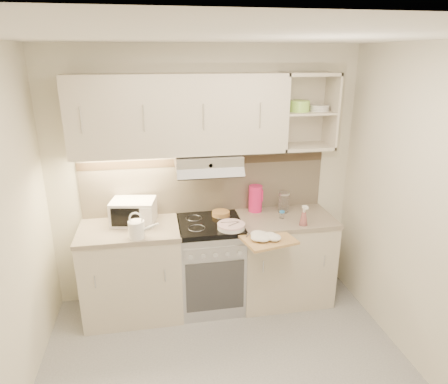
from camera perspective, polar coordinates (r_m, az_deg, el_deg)
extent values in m
cube|color=beige|center=(3.95, -2.71, 2.06)|extent=(3.00, 0.04, 2.50)
cube|color=beige|center=(3.28, 28.01, -3.85)|extent=(0.04, 2.80, 2.50)
cube|color=white|center=(2.40, 1.57, 21.40)|extent=(3.00, 2.80, 0.04)
cube|color=#C6B299|center=(3.95, -2.69, 1.61)|extent=(2.40, 0.02, 0.64)
cube|color=#3D2E21|center=(3.89, -2.72, 4.39)|extent=(2.40, 0.01, 0.08)
cube|color=beige|center=(3.62, -6.51, 10.95)|extent=(1.90, 0.34, 0.70)
cube|color=beige|center=(3.89, 11.78, 11.23)|extent=(0.50, 0.34, 0.70)
cylinder|color=#98D652|center=(3.85, 10.70, 11.98)|extent=(0.19, 0.19, 0.10)
cylinder|color=silver|center=(3.93, 13.47, 11.60)|extent=(0.18, 0.18, 0.06)
cube|color=#B7B7BC|center=(3.70, -2.36, 4.58)|extent=(0.60, 0.40, 0.12)
cube|color=beige|center=(3.98, -12.91, -11.20)|extent=(0.90, 0.60, 0.86)
cube|color=gray|center=(3.78, -13.41, -5.28)|extent=(0.92, 0.62, 0.04)
cube|color=beige|center=(4.16, 8.48, -9.50)|extent=(0.90, 0.60, 0.86)
cube|color=gray|center=(3.96, 8.79, -3.77)|extent=(0.92, 0.62, 0.04)
cube|color=#B7B7BC|center=(4.00, -1.95, -10.57)|extent=(0.60, 0.58, 0.85)
cube|color=black|center=(3.80, -2.02, -4.66)|extent=(0.60, 0.60, 0.05)
cube|color=silver|center=(3.83, -12.80, -2.71)|extent=(0.44, 0.36, 0.22)
cube|color=black|center=(3.70, -12.87, -3.54)|extent=(0.26, 0.06, 0.17)
cylinder|color=white|center=(3.53, -12.38, -5.24)|extent=(0.14, 0.14, 0.15)
cone|color=white|center=(3.49, -10.71, -5.03)|extent=(0.20, 0.09, 0.12)
torus|color=white|center=(3.49, -12.49, -3.78)|extent=(0.12, 0.05, 0.12)
cylinder|color=silver|center=(3.65, 1.03, -5.12)|extent=(0.25, 0.25, 0.02)
cylinder|color=silver|center=(3.64, 1.03, -4.89)|extent=(0.25, 0.25, 0.02)
cylinder|color=silver|center=(3.64, 1.03, -4.66)|extent=(0.25, 0.25, 0.02)
cube|color=silver|center=(3.63, 1.03, -4.50)|extent=(0.16, 0.04, 0.01)
cylinder|color=#B26447|center=(3.93, -0.45, -3.09)|extent=(0.18, 0.18, 0.04)
cylinder|color=#D61B5F|center=(4.01, 4.51, -0.94)|extent=(0.13, 0.13, 0.27)
cube|color=#D61B5F|center=(4.00, 5.49, -0.51)|extent=(0.03, 0.04, 0.11)
cylinder|color=white|center=(4.03, 8.53, -1.60)|extent=(0.10, 0.10, 0.19)
cylinder|color=#B7B7BC|center=(4.00, 8.60, -0.20)|extent=(0.11, 0.11, 0.02)
cylinder|color=white|center=(3.90, 8.27, -3.32)|extent=(0.05, 0.05, 0.06)
cylinder|color=#287AC8|center=(3.89, 8.30, -2.81)|extent=(0.05, 0.05, 0.02)
cone|color=pink|center=(3.77, 11.30, -3.74)|extent=(0.08, 0.08, 0.13)
cube|color=tan|center=(3.55, 6.13, -6.60)|extent=(0.51, 0.48, 0.02)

